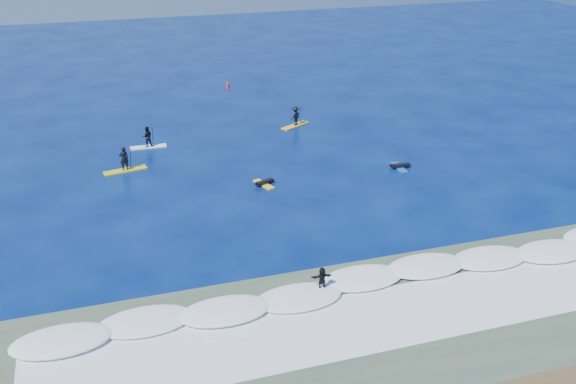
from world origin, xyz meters
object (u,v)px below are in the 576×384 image
object	(u,v)px
prone_paddler_near	(264,183)
prone_paddler_far	(399,166)
sup_paddler_center	(147,139)
wave_surfer	(322,280)
marker_buoy	(228,85)
sup_paddler_right	(295,117)
sup_paddler_left	(124,162)

from	to	relation	value
prone_paddler_near	prone_paddler_far	xyz separation A→B (m)	(11.08, -0.09, 0.01)
sup_paddler_center	wave_surfer	xyz separation A→B (m)	(6.52, -25.13, -0.03)
prone_paddler_near	marker_buoy	xyz separation A→B (m)	(3.26, 26.87, 0.18)
prone_paddler_near	marker_buoy	world-z (taller)	marker_buoy
sup_paddler_center	sup_paddler_right	distance (m)	13.82
sup_paddler_right	marker_buoy	bearing A→B (deg)	72.17
sup_paddler_left	prone_paddler_far	xyz separation A→B (m)	(20.68, -5.93, -0.57)
wave_surfer	marker_buoy	bearing A→B (deg)	87.31
sup_paddler_left	wave_surfer	distance (m)	22.25
sup_paddler_right	sup_paddler_left	bearing A→B (deg)	171.50
sup_paddler_right	prone_paddler_near	bearing A→B (deg)	-147.72
prone_paddler_near	wave_surfer	bearing A→B (deg)	156.57
prone_paddler_near	prone_paddler_far	bearing A→B (deg)	-110.72
sup_paddler_right	prone_paddler_near	world-z (taller)	sup_paddler_right
sup_paddler_right	wave_surfer	size ratio (longest dim) A/B	1.60
sup_paddler_left	sup_paddler_center	bearing A→B (deg)	53.60
sup_paddler_center	prone_paddler_far	size ratio (longest dim) A/B	1.39
sup_paddler_left	marker_buoy	size ratio (longest dim) A/B	4.48
wave_surfer	prone_paddler_near	bearing A→B (deg)	89.74
sup_paddler_left	prone_paddler_far	size ratio (longest dim) A/B	1.53
sup_paddler_left	sup_paddler_center	distance (m)	5.21
marker_buoy	sup_paddler_center	bearing A→B (deg)	-122.96
sup_paddler_center	marker_buoy	distance (m)	19.48
sup_paddler_left	sup_paddler_right	xyz separation A→B (m)	(16.01, 6.24, 0.12)
sup_paddler_left	sup_paddler_right	bearing A→B (deg)	10.78
prone_paddler_far	marker_buoy	distance (m)	28.07
sup_paddler_left	prone_paddler_far	distance (m)	21.52
sup_paddler_right	prone_paddler_far	world-z (taller)	sup_paddler_right
sup_paddler_center	prone_paddler_near	world-z (taller)	sup_paddler_center
marker_buoy	prone_paddler_far	bearing A→B (deg)	-73.84
wave_surfer	marker_buoy	world-z (taller)	wave_surfer
prone_paddler_far	marker_buoy	size ratio (longest dim) A/B	2.92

